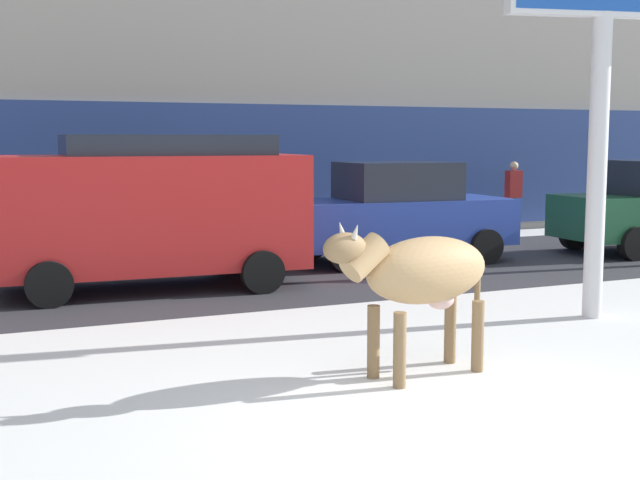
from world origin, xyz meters
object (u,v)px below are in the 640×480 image
(cow_tan, at_px, (422,274))
(pedestrian_near_billboard, at_px, (513,197))
(car_red_van, at_px, (149,207))
(car_blue_sedan, at_px, (397,213))

(cow_tan, relative_size, pedestrian_near_billboard, 1.12)
(cow_tan, relative_size, car_red_van, 0.41)
(car_red_van, bearing_deg, cow_tan, -77.24)
(car_red_van, relative_size, pedestrian_near_billboard, 2.72)
(pedestrian_near_billboard, bearing_deg, car_red_van, -157.97)
(cow_tan, xyz_separation_m, pedestrian_near_billboard, (8.23, 9.59, -0.11))
(cow_tan, distance_m, car_blue_sedan, 7.64)
(car_blue_sedan, bearing_deg, pedestrian_near_billboard, 30.72)
(cow_tan, height_order, pedestrian_near_billboard, pedestrian_near_billboard)
(car_red_van, distance_m, car_blue_sedan, 4.94)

